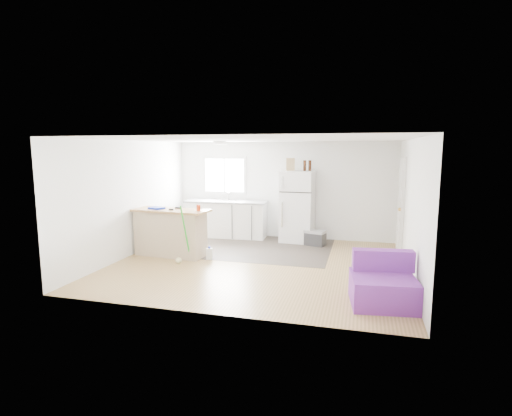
{
  "coord_description": "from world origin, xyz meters",
  "views": [
    {
      "loc": [
        1.91,
        -7.31,
        2.22
      ],
      "look_at": [
        -0.23,
        0.7,
        0.99
      ],
      "focal_mm": 28.0,
      "sensor_mm": 36.0,
      "label": 1
    }
  ],
  "objects_px": {
    "cooler": "(315,238)",
    "blue_tray": "(157,208)",
    "cleaner_jug": "(209,254)",
    "red_cup": "(198,208)",
    "cardboard_box": "(290,164)",
    "bottle_right": "(310,166)",
    "bottle_left": "(305,166)",
    "peninsula": "(171,232)",
    "mop": "(181,251)",
    "kitchen_cabinets": "(226,218)",
    "purple_seat": "(383,286)",
    "refrigerator": "(297,206)"
  },
  "relations": [
    {
      "from": "kitchen_cabinets",
      "to": "blue_tray",
      "type": "bearing_deg",
      "value": -114.13
    },
    {
      "from": "cooler",
      "to": "blue_tray",
      "type": "height_order",
      "value": "blue_tray"
    },
    {
      "from": "cleaner_jug",
      "to": "refrigerator",
      "type": "bearing_deg",
      "value": 37.89
    },
    {
      "from": "purple_seat",
      "to": "cooler",
      "type": "bearing_deg",
      "value": 105.29
    },
    {
      "from": "cooler",
      "to": "blue_tray",
      "type": "bearing_deg",
      "value": -135.37
    },
    {
      "from": "kitchen_cabinets",
      "to": "blue_tray",
      "type": "distance_m",
      "value": 2.28
    },
    {
      "from": "cooler",
      "to": "purple_seat",
      "type": "distance_m",
      "value": 3.56
    },
    {
      "from": "mop",
      "to": "blue_tray",
      "type": "height_order",
      "value": "mop"
    },
    {
      "from": "peninsula",
      "to": "red_cup",
      "type": "relative_size",
      "value": 13.74
    },
    {
      "from": "peninsula",
      "to": "cleaner_jug",
      "type": "xyz_separation_m",
      "value": [
        0.9,
        -0.09,
        -0.38
      ]
    },
    {
      "from": "peninsula",
      "to": "purple_seat",
      "type": "xyz_separation_m",
      "value": [
        4.18,
        -1.63,
        -0.23
      ]
    },
    {
      "from": "cleaner_jug",
      "to": "blue_tray",
      "type": "bearing_deg",
      "value": 159.12
    },
    {
      "from": "cooler",
      "to": "purple_seat",
      "type": "bearing_deg",
      "value": -51.41
    },
    {
      "from": "refrigerator",
      "to": "blue_tray",
      "type": "relative_size",
      "value": 5.71
    },
    {
      "from": "cooler",
      "to": "red_cup",
      "type": "relative_size",
      "value": 4.46
    },
    {
      "from": "purple_seat",
      "to": "cardboard_box",
      "type": "height_order",
      "value": "cardboard_box"
    },
    {
      "from": "cleaner_jug",
      "to": "bottle_left",
      "type": "xyz_separation_m",
      "value": [
        1.62,
        2.04,
        1.72
      ]
    },
    {
      "from": "bottle_left",
      "to": "peninsula",
      "type": "bearing_deg",
      "value": -142.24
    },
    {
      "from": "bottle_left",
      "to": "bottle_right",
      "type": "bearing_deg",
      "value": 28.75
    },
    {
      "from": "mop",
      "to": "purple_seat",
      "type": "bearing_deg",
      "value": -5.84
    },
    {
      "from": "peninsula",
      "to": "cooler",
      "type": "xyz_separation_m",
      "value": [
        2.83,
        1.67,
        -0.32
      ]
    },
    {
      "from": "cleaner_jug",
      "to": "red_cup",
      "type": "xyz_separation_m",
      "value": [
        -0.25,
        0.08,
        0.92
      ]
    },
    {
      "from": "refrigerator",
      "to": "cardboard_box",
      "type": "height_order",
      "value": "cardboard_box"
    },
    {
      "from": "mop",
      "to": "bottle_right",
      "type": "distance_m",
      "value": 3.67
    },
    {
      "from": "purple_seat",
      "to": "mop",
      "type": "height_order",
      "value": "mop"
    },
    {
      "from": "refrigerator",
      "to": "purple_seat",
      "type": "relative_size",
      "value": 1.74
    },
    {
      "from": "bottle_right",
      "to": "cardboard_box",
      "type": "bearing_deg",
      "value": -173.83
    },
    {
      "from": "cardboard_box",
      "to": "bottle_right",
      "type": "relative_size",
      "value": 1.2
    },
    {
      "from": "red_cup",
      "to": "bottle_right",
      "type": "bearing_deg",
      "value": 45.55
    },
    {
      "from": "bottle_right",
      "to": "cooler",
      "type": "bearing_deg",
      "value": -59.5
    },
    {
      "from": "peninsula",
      "to": "bottle_left",
      "type": "distance_m",
      "value": 3.45
    },
    {
      "from": "peninsula",
      "to": "refrigerator",
      "type": "bearing_deg",
      "value": 45.44
    },
    {
      "from": "red_cup",
      "to": "blue_tray",
      "type": "distance_m",
      "value": 0.94
    },
    {
      "from": "refrigerator",
      "to": "bottle_right",
      "type": "distance_m",
      "value": 1.02
    },
    {
      "from": "peninsula",
      "to": "bottle_left",
      "type": "height_order",
      "value": "bottle_left"
    },
    {
      "from": "cooler",
      "to": "bottle_right",
      "type": "bearing_deg",
      "value": 136.78
    },
    {
      "from": "cooler",
      "to": "refrigerator",
      "type": "bearing_deg",
      "value": 162.4
    },
    {
      "from": "purple_seat",
      "to": "bottle_right",
      "type": "distance_m",
      "value": 4.26
    },
    {
      "from": "kitchen_cabinets",
      "to": "mop",
      "type": "distance_m",
      "value": 2.52
    },
    {
      "from": "cardboard_box",
      "to": "cooler",
      "type": "bearing_deg",
      "value": -23.96
    },
    {
      "from": "kitchen_cabinets",
      "to": "cooler",
      "type": "distance_m",
      "value": 2.35
    },
    {
      "from": "cooler",
      "to": "cardboard_box",
      "type": "bearing_deg",
      "value": 172.32
    },
    {
      "from": "mop",
      "to": "blue_tray",
      "type": "distance_m",
      "value": 1.16
    },
    {
      "from": "kitchen_cabinets",
      "to": "cardboard_box",
      "type": "bearing_deg",
      "value": -5.17
    },
    {
      "from": "cleaner_jug",
      "to": "bottle_left",
      "type": "height_order",
      "value": "bottle_left"
    },
    {
      "from": "refrigerator",
      "to": "bottle_right",
      "type": "xyz_separation_m",
      "value": [
        0.28,
        0.02,
        0.98
      ]
    },
    {
      "from": "blue_tray",
      "to": "mop",
      "type": "bearing_deg",
      "value": -31.01
    },
    {
      "from": "refrigerator",
      "to": "bottle_right",
      "type": "relative_size",
      "value": 6.85
    },
    {
      "from": "kitchen_cabinets",
      "to": "bottle_left",
      "type": "bearing_deg",
      "value": -5.07
    },
    {
      "from": "blue_tray",
      "to": "bottle_left",
      "type": "bearing_deg",
      "value": 34.95
    }
  ]
}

